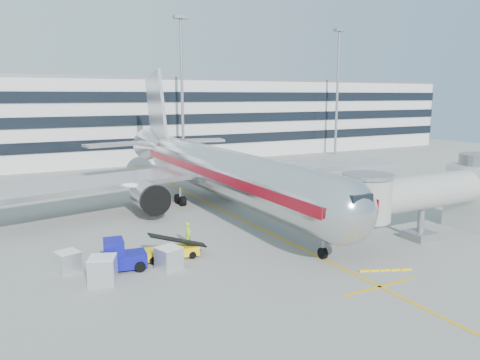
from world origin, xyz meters
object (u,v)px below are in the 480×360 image
main_jet (214,169)px  cargo_container_right (68,262)px  belt_loader (171,251)px  baggage_tug (121,256)px  cargo_container_left (169,258)px  ramp_worker (188,234)px  cargo_container_front (103,270)px

main_jet → cargo_container_right: bearing=-142.5°
belt_loader → cargo_container_right: belt_loader is taller
belt_loader → baggage_tug: size_ratio=1.35×
baggage_tug → cargo_container_left: 3.40m
cargo_container_right → cargo_container_left: bearing=-22.9°
baggage_tug → ramp_worker: bearing=24.0°
ramp_worker → main_jet: bearing=2.7°
main_jet → cargo_container_front: bearing=-133.5°
baggage_tug → cargo_container_front: (-1.65, -1.80, -0.10)m
main_jet → cargo_container_right: (-17.59, -13.52, -3.46)m
cargo_container_front → cargo_container_left: bearing=4.7°
main_jet → belt_loader: 17.88m
baggage_tug → cargo_container_front: 2.44m
cargo_container_right → ramp_worker: bearing=8.6°
cargo_container_right → ramp_worker: (9.66, 1.46, 0.25)m
main_jet → baggage_tug: main_jet is taller
cargo_container_right → cargo_container_front: 3.60m
main_jet → ramp_worker: 14.79m
belt_loader → cargo_container_front: (-5.59, -2.44, 0.32)m
cargo_container_front → cargo_container_right: bearing=119.5°
cargo_container_left → ramp_worker: bearing=53.0°
main_jet → belt_loader: (-10.23, -14.21, -3.64)m
cargo_container_left → ramp_worker: ramp_worker is taller
cargo_container_left → cargo_container_right: cargo_container_left is taller
belt_loader → cargo_container_front: bearing=-156.4°
belt_loader → cargo_container_left: 2.23m
cargo_container_left → ramp_worker: size_ratio=0.93×
cargo_container_front → ramp_worker: size_ratio=1.08×
baggage_tug → cargo_container_left: size_ratio=1.73×
cargo_container_left → cargo_container_right: bearing=157.1°
baggage_tug → cargo_container_front: baggage_tug is taller
cargo_container_left → cargo_container_front: size_ratio=0.86×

